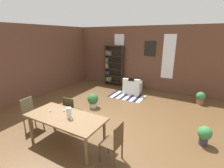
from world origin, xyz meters
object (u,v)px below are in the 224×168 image
object	(u,v)px
vase_on_table	(69,113)
dining_chair_far_left	(71,110)
potted_plant_corner	(200,98)
dining_table	(65,119)
bookshelf_tall	(113,66)
potted_plant_window	(93,100)
potted_plant_by_shelf	(204,134)
dining_chair_head_left	(31,113)
armchair_white	(133,87)
dining_chair_head_right	(114,142)

from	to	relation	value
vase_on_table	dining_chair_far_left	size ratio (longest dim) A/B	0.28
vase_on_table	potted_plant_corner	world-z (taller)	vase_on_table
dining_table	vase_on_table	bearing A→B (deg)	0.00
bookshelf_tall	potted_plant_window	world-z (taller)	bookshelf_tall
potted_plant_by_shelf	potted_plant_corner	world-z (taller)	potted_plant_by_shelf
dining_table	potted_plant_by_shelf	world-z (taller)	dining_table
dining_chair_head_left	potted_plant_window	distance (m)	2.25
dining_chair_head_left	armchair_white	size ratio (longest dim) A/B	1.05
dining_chair_far_left	armchair_white	world-z (taller)	dining_chair_far_left
dining_chair_head_left	potted_plant_corner	size ratio (longest dim) A/B	1.89
dining_chair_head_right	potted_plant_corner	world-z (taller)	dining_chair_head_right
dining_chair_head_right	potted_plant_corner	size ratio (longest dim) A/B	1.89
dining_table	potted_plant_corner	size ratio (longest dim) A/B	4.05
dining_table	dining_chair_far_left	bearing A→B (deg)	123.34
dining_chair_head_right	dining_chair_far_left	bearing A→B (deg)	159.45
dining_chair_far_left	potted_plant_corner	xyz separation A→B (m)	(3.41, 3.79, -0.24)
dining_table	vase_on_table	size ratio (longest dim) A/B	7.58
bookshelf_tall	dining_table	bearing A→B (deg)	-74.50
dining_chair_head_left	dining_chair_far_left	xyz separation A→B (m)	(0.94, 0.69, 0.00)
potted_plant_window	vase_on_table	bearing A→B (deg)	-68.73
vase_on_table	dining_chair_far_left	distance (m)	0.99
dining_table	potted_plant_window	xyz separation A→B (m)	(-0.68, 2.12, -0.38)
dining_table	potted_plant_by_shelf	bearing A→B (deg)	27.49
vase_on_table	dining_chair_far_left	world-z (taller)	vase_on_table
dining_chair_far_left	potted_plant_window	bearing A→B (deg)	98.94
vase_on_table	bookshelf_tall	world-z (taller)	bookshelf_tall
bookshelf_tall	armchair_white	xyz separation A→B (m)	(1.46, -0.71, -0.80)
dining_table	dining_chair_head_right	world-z (taller)	dining_chair_head_right
vase_on_table	potted_plant_by_shelf	size ratio (longest dim) A/B	0.53
potted_plant_by_shelf	potted_plant_corner	distance (m)	2.87
dining_chair_head_left	armchair_white	distance (m)	4.64
bookshelf_tall	armchair_white	bearing A→B (deg)	-26.16
armchair_white	potted_plant_window	bearing A→B (deg)	-107.32
dining_table	potted_plant_by_shelf	xyz separation A→B (m)	(3.12, 1.62, -0.38)
dining_chair_head_right	potted_plant_window	bearing A→B (deg)	134.37
potted_plant_by_shelf	potted_plant_window	world-z (taller)	potted_plant_window
vase_on_table	potted_plant_by_shelf	bearing A→B (deg)	28.62
dining_table	dining_chair_far_left	world-z (taller)	dining_chair_far_left
potted_plant_by_shelf	dining_chair_head_left	bearing A→B (deg)	-160.18
dining_chair_far_left	bookshelf_tall	size ratio (longest dim) A/B	0.44
armchair_white	potted_plant_corner	xyz separation A→B (m)	(2.92, 0.08, -0.01)
vase_on_table	potted_plant_corner	size ratio (longest dim) A/B	0.53
armchair_white	potted_plant_by_shelf	world-z (taller)	armchair_white
dining_table	potted_plant_corner	bearing A→B (deg)	56.60
dining_table	dining_chair_head_left	bearing A→B (deg)	-179.83
dining_table	armchair_white	world-z (taller)	dining_table
dining_chair_head_left	dining_chair_head_right	bearing A→B (deg)	0.03
dining_chair_head_left	armchair_white	xyz separation A→B (m)	(1.43, 4.41, -0.23)
vase_on_table	potted_plant_window	world-z (taller)	vase_on_table
dining_table	potted_plant_by_shelf	distance (m)	3.53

